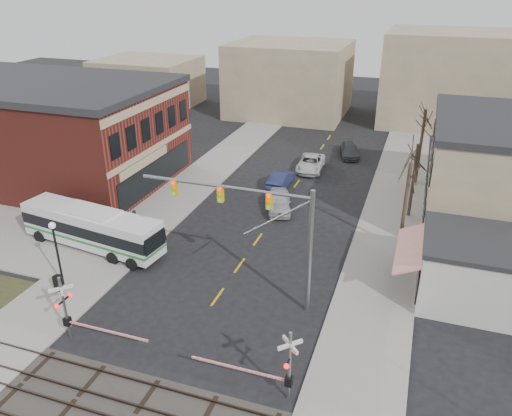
{
  "coord_description": "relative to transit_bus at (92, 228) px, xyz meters",
  "views": [
    {
      "loc": [
        10.85,
        -22.15,
        18.76
      ],
      "look_at": [
        0.41,
        8.39,
        3.5
      ],
      "focal_mm": 35.0,
      "sensor_mm": 36.0,
      "label": 1
    }
  ],
  "objects": [
    {
      "name": "rail_tracks",
      "position": [
        11.23,
        -12.87,
        -1.57
      ],
      "size": [
        160.0,
        3.91,
        0.14
      ],
      "color": "#2D231E",
      "rests_on": "ground"
    },
    {
      "name": "street_lamp",
      "position": [
        1.07,
        -4.98,
        1.68
      ],
      "size": [
        0.44,
        0.44,
        4.57
      ],
      "color": "black",
      "rests_on": "sidewalk_west"
    },
    {
      "name": "pedestrian_near",
      "position": [
        2.71,
        -0.75,
        -0.79
      ],
      "size": [
        0.43,
        0.6,
        1.55
      ],
      "primitive_type": "imported",
      "rotation": [
        0.0,
        0.0,
        1.67
      ],
      "color": "#594947",
      "rests_on": "sidewalk_west"
    },
    {
      "name": "tree_east_b",
      "position": [
        22.03,
        13.13,
        1.58
      ],
      "size": [
        0.28,
        0.28,
        6.3
      ],
      "color": "#382B21",
      "rests_on": "sidewalk_east"
    },
    {
      "name": "transit_bus",
      "position": [
        0.0,
        0.0,
        0.0
      ],
      "size": [
        11.77,
        4.04,
        2.97
      ],
      "color": "silver",
      "rests_on": "ground"
    },
    {
      "name": "sidewalk_east",
      "position": [
        20.73,
        15.13,
        -1.63
      ],
      "size": [
        5.0,
        60.0,
        0.12
      ],
      "primitive_type": "cube",
      "color": "gray",
      "rests_on": "ground"
    },
    {
      "name": "tree_east_c",
      "position": [
        22.23,
        21.13,
        2.03
      ],
      "size": [
        0.28,
        0.28,
        7.2
      ],
      "color": "#382B21",
      "rests_on": "sidewalk_east"
    },
    {
      "name": "car_b",
      "position": [
        9.92,
        16.02,
        -0.95
      ],
      "size": [
        1.74,
        4.56,
        1.48
      ],
      "primitive_type": "imported",
      "rotation": [
        0.0,
        0.0,
        3.1
      ],
      "color": "#1D2148",
      "rests_on": "ground"
    },
    {
      "name": "trash_bin",
      "position": [
        1.22,
        -5.58,
        -1.07
      ],
      "size": [
        0.6,
        0.6,
        0.99
      ],
      "primitive_type": "cylinder",
      "color": "black",
      "rests_on": "sidewalk_west"
    },
    {
      "name": "traffic_signal_mast",
      "position": [
        14.04,
        -2.35,
        4.09
      ],
      "size": [
        10.69,
        0.3,
        8.0
      ],
      "color": "gray",
      "rests_on": "ground"
    },
    {
      "name": "car_c",
      "position": [
        11.62,
        21.22,
        -0.95
      ],
      "size": [
        2.79,
        5.49,
        1.49
      ],
      "primitive_type": "imported",
      "rotation": [
        0.0,
        0.0,
        0.06
      ],
      "color": "silver",
      "rests_on": "ground"
    },
    {
      "name": "rr_crossing_east",
      "position": [
        17.32,
        -9.49,
        0.28
      ],
      "size": [
        5.6,
        1.36,
        4.0
      ],
      "color": "gray",
      "rests_on": "ground"
    },
    {
      "name": "awning_shop",
      "position": [
        27.2,
        2.13,
        0.47
      ],
      "size": [
        9.74,
        6.2,
        4.3
      ],
      "color": "beige",
      "rests_on": "ground"
    },
    {
      "name": "tree_east_a",
      "position": [
        21.73,
        7.13,
        1.81
      ],
      "size": [
        0.28,
        0.28,
        6.75
      ],
      "color": "#382B21",
      "rests_on": "sidewalk_east"
    },
    {
      "name": "car_a",
      "position": [
        11.28,
        10.82,
        -0.88
      ],
      "size": [
        3.22,
        5.09,
        1.61
      ],
      "primitive_type": "imported",
      "rotation": [
        0.0,
        0.0,
        0.3
      ],
      "color": "#A8A7AC",
      "rests_on": "ground"
    },
    {
      "name": "ballast_strip",
      "position": [
        11.23,
        -12.87,
        -1.66
      ],
      "size": [
        160.0,
        5.0,
        0.06
      ],
      "primitive_type": "cube",
      "color": "#332D28",
      "rests_on": "ground"
    },
    {
      "name": "brick_building",
      "position": [
        -15.76,
        11.13,
        3.12
      ],
      "size": [
        30.4,
        15.4,
        9.6
      ],
      "color": "maroon",
      "rests_on": "ground"
    },
    {
      "name": "ground",
      "position": [
        11.23,
        -4.87,
        -1.69
      ],
      "size": [
        160.0,
        160.0,
        0.0
      ],
      "primitive_type": "plane",
      "color": "black",
      "rests_on": "ground"
    },
    {
      "name": "rr_crossing_west",
      "position": [
        5.23,
        -9.15,
        0.28
      ],
      "size": [
        5.6,
        1.36,
        4.0
      ],
      "color": "gray",
      "rests_on": "ground"
    },
    {
      "name": "sidewalk_west",
      "position": [
        1.73,
        15.13,
        -1.63
      ],
      "size": [
        5.0,
        60.0,
        0.12
      ],
      "primitive_type": "cube",
      "color": "gray",
      "rests_on": "ground"
    },
    {
      "name": "pedestrian_far",
      "position": [
        1.6,
        3.31,
        -0.71
      ],
      "size": [
        1.05,
        1.06,
        1.73
      ],
      "primitive_type": "imported",
      "rotation": [
        0.0,
        0.0,
        0.82
      ],
      "color": "#2D394F",
      "rests_on": "sidewalk_west"
    },
    {
      "name": "car_d",
      "position": [
        14.78,
        26.85,
        -1.01
      ],
      "size": [
        2.99,
        4.98,
        1.35
      ],
      "primitive_type": "imported",
      "rotation": [
        0.0,
        0.0,
        0.25
      ],
      "color": "#414146",
      "rests_on": "ground"
    }
  ]
}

